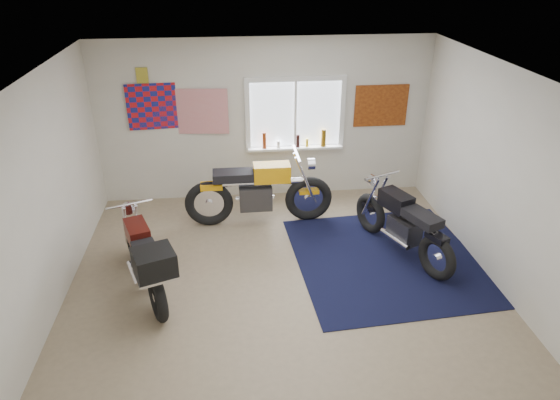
{
  "coord_description": "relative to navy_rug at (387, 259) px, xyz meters",
  "views": [
    {
      "loc": [
        -0.59,
        -5.45,
        3.94
      ],
      "look_at": [
        0.03,
        0.4,
        0.93
      ],
      "focal_mm": 32.0,
      "sensor_mm": 36.0,
      "label": 1
    }
  ],
  "objects": [
    {
      "name": "ground",
      "position": [
        -1.52,
        -0.23,
        -0.01
      ],
      "size": [
        5.5,
        5.5,
        0.0
      ],
      "primitive_type": "plane",
      "color": "#9E896B",
      "rests_on": "ground"
    },
    {
      "name": "room_shell",
      "position": [
        -1.52,
        -0.23,
        1.63
      ],
      "size": [
        5.5,
        5.5,
        5.5
      ],
      "color": "white",
      "rests_on": "ground"
    },
    {
      "name": "navy_rug",
      "position": [
        0.0,
        0.0,
        0.0
      ],
      "size": [
        2.67,
        2.76,
        0.01
      ],
      "primitive_type": "cube",
      "rotation": [
        0.0,
        0.0,
        0.07
      ],
      "color": "black",
      "rests_on": "ground"
    },
    {
      "name": "window_assembly",
      "position": [
        -1.02,
        2.24,
        1.36
      ],
      "size": [
        1.66,
        0.17,
        1.26
      ],
      "color": "white",
      "rests_on": "room_shell"
    },
    {
      "name": "oil_bottles",
      "position": [
        -0.94,
        2.17,
        1.02
      ],
      "size": [
        1.08,
        0.09,
        0.3
      ],
      "color": "maroon",
      "rests_on": "window_assembly"
    },
    {
      "name": "flag_display",
      "position": [
        -3.42,
        2.25,
        2.14
      ],
      "size": [
        1.6,
        0.1,
        1.17
      ],
      "color": "red",
      "rests_on": "room_shell"
    },
    {
      "name": "triumph_poster",
      "position": [
        0.43,
        2.25,
        1.54
      ],
      "size": [
        0.9,
        0.03,
        0.7
      ],
      "primitive_type": "cube",
      "color": "#A54C14",
      "rests_on": "room_shell"
    },
    {
      "name": "yellow_triumph",
      "position": [
        -1.71,
        1.27,
        0.51
      ],
      "size": [
        2.31,
        0.69,
        1.16
      ],
      "rotation": [
        0.0,
        0.0,
        0.01
      ],
      "color": "black",
      "rests_on": "ground"
    },
    {
      "name": "black_chrome_bike",
      "position": [
        0.23,
        0.16,
        0.45
      ],
      "size": [
        0.94,
        1.9,
        1.03
      ],
      "rotation": [
        0.0,
        0.0,
        1.97
      ],
      "color": "black",
      "rests_on": "navy_rug"
    },
    {
      "name": "maroon_tourer",
      "position": [
        -3.22,
        -0.43,
        0.51
      ],
      "size": [
        0.99,
        1.92,
        0.99
      ],
      "rotation": [
        0.0,
        0.0,
        1.93
      ],
      "color": "black",
      "rests_on": "ground"
    }
  ]
}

